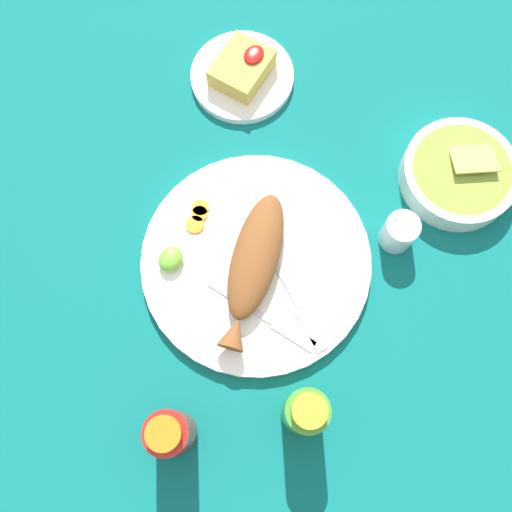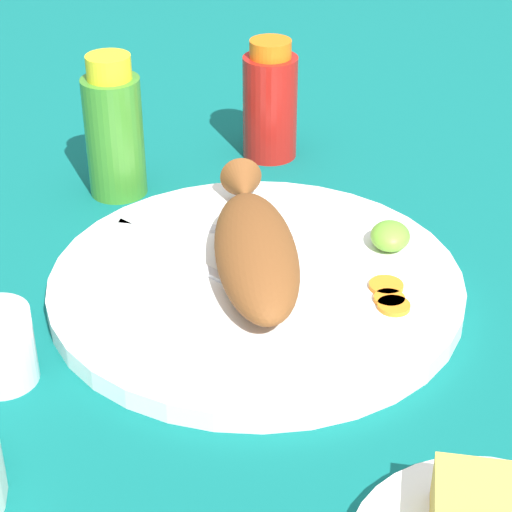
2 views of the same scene
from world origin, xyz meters
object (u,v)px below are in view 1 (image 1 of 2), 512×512
Objects in this scene: fried_fish at (254,263)px; hot_sauce_bottle_red at (171,433)px; fork_far at (268,319)px; fork_near at (296,303)px; guacamole_bowl at (459,173)px; side_plate_fries at (242,77)px; main_plate at (256,261)px; salt_cup at (398,233)px; hot_sauce_bottle_green at (305,412)px.

hot_sauce_bottle_red is (-0.26, -0.03, 0.02)m from fried_fish.
fork_near is at bearing 61.15° from fork_far.
fried_fish is 0.27m from hot_sauce_bottle_red.
side_plate_fries is at bearing 92.01° from guacamole_bowl.
fork_far is at bearing -138.47° from main_plate.
salt_cup is (0.16, -0.17, -0.01)m from fried_fish.
fried_fish is 0.36m from guacamole_bowl.
fork_near is 0.41m from side_plate_fries.
salt_cup is (0.42, -0.14, -0.04)m from hot_sauce_bottle_red.
hot_sauce_bottle_green reaches higher than salt_cup.
fork_far is 1.05× the size of side_plate_fries.
fried_fish reaches higher than guacamole_bowl.
hot_sauce_bottle_red is at bearing -158.09° from side_plate_fries.
hot_sauce_bottle_green is (-0.15, -0.17, 0.03)m from fried_fish.
guacamole_bowl is (0.01, -0.40, 0.02)m from side_plate_fries.
side_plate_fries is 0.40m from guacamole_bowl.
fork_far is (-0.06, -0.06, -0.02)m from fried_fish.
fork_near is at bearing -137.53° from side_plate_fries.
hot_sauce_bottle_red is at bearing -96.76° from fork_far.
fork_near is at bearing 154.97° from salt_cup.
fork_far reaches higher than side_plate_fries.
fried_fish reaches higher than fork_near.
hot_sauce_bottle_green reaches higher than guacamole_bowl.
salt_cup is at bearing 65.52° from fork_far.
guacamole_bowl is (0.36, -0.14, 0.00)m from fork_far.
hot_sauce_bottle_green is 0.83× the size of side_plate_fries.
fork_near is at bearing 159.20° from guacamole_bowl.
main_plate is 0.09m from fork_far.
hot_sauce_bottle_red is 0.18m from hot_sauce_bottle_green.
fried_fish is 0.09m from fork_far.
salt_cup is at bearing -61.70° from fried_fish.
salt_cup is (0.15, -0.17, 0.02)m from main_plate.
fried_fish reaches higher than salt_cup.
main_plate is at bearing 46.62° from hot_sauce_bottle_green.
main_plate is at bearing 144.28° from guacamole_bowl.
main_plate is 0.33m from side_plate_fries.
hot_sauce_bottle_green reaches higher than hot_sauce_bottle_red.
fried_fish is at bearing 145.83° from guacamole_bowl.
fried_fish is 1.35× the size of fork_far.
fried_fish is 4.07× the size of salt_cup.
fork_near is (-0.03, -0.09, 0.01)m from main_plate.
hot_sauce_bottle_red is (-0.28, -0.03, 0.05)m from main_plate.
side_plate_fries is at bearing 39.66° from hot_sauce_bottle_green.
fried_fish is 1.42× the size of side_plate_fries.
hot_sauce_bottle_red is 0.59m from guacamole_bowl.
main_plate is 2.14× the size of fork_near.
hot_sauce_bottle_green is (-0.09, -0.11, 0.05)m from fork_far.
main_plate is at bearing -0.00° from fried_fish.
hot_sauce_bottle_green reaches higher than fork_far.
hot_sauce_bottle_red is 0.90× the size of hot_sauce_bottle_green.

